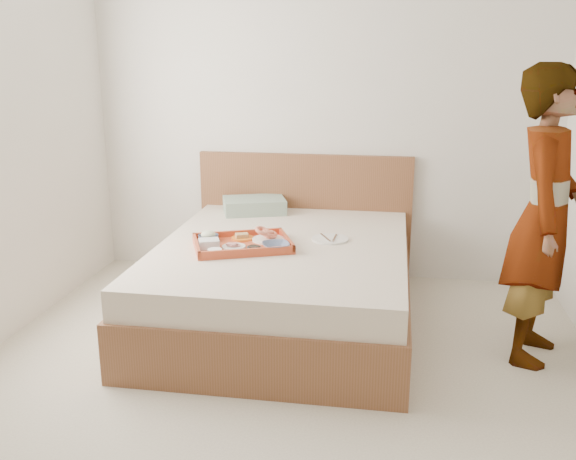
% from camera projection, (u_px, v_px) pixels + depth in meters
% --- Properties ---
extents(ground, '(3.50, 4.00, 0.01)m').
position_uv_depth(ground, '(272.00, 401.00, 3.24)').
color(ground, beige).
rests_on(ground, ground).
extents(wall_back, '(3.50, 0.01, 2.60)m').
position_uv_depth(wall_back, '(322.00, 108.00, 4.79)').
color(wall_back, silver).
rests_on(wall_back, ground).
extents(wall_front, '(3.50, 0.01, 2.60)m').
position_uv_depth(wall_front, '(23.00, 330.00, 0.99)').
color(wall_front, silver).
rests_on(wall_front, ground).
extents(bed, '(1.65, 2.00, 0.53)m').
position_uv_depth(bed, '(283.00, 283.00, 4.14)').
color(bed, brown).
rests_on(bed, ground).
extents(headboard, '(1.65, 0.06, 0.95)m').
position_uv_depth(headboard, '(304.00, 215.00, 5.00)').
color(headboard, brown).
rests_on(headboard, ground).
extents(pillow, '(0.53, 0.44, 0.11)m').
position_uv_depth(pillow, '(254.00, 205.00, 4.83)').
color(pillow, '#94A090').
rests_on(pillow, bed).
extents(tray, '(0.70, 0.61, 0.05)m').
position_uv_depth(tray, '(242.00, 243.00, 3.98)').
color(tray, '#BD3721').
rests_on(tray, bed).
extents(prawn_plate, '(0.26, 0.26, 0.01)m').
position_uv_depth(prawn_plate, '(268.00, 239.00, 4.08)').
color(prawn_plate, white).
rests_on(prawn_plate, tray).
extents(navy_bowl_big, '(0.22, 0.22, 0.04)m').
position_uv_depth(navy_bowl_big, '(276.00, 246.00, 3.89)').
color(navy_bowl_big, '#161F45').
rests_on(navy_bowl_big, tray).
extents(sauce_dish, '(0.11, 0.11, 0.03)m').
position_uv_depth(sauce_dish, '(254.00, 249.00, 3.85)').
color(sauce_dish, black).
rests_on(sauce_dish, tray).
extents(meat_plate, '(0.19, 0.19, 0.01)m').
position_uv_depth(meat_plate, '(234.00, 247.00, 3.93)').
color(meat_plate, white).
rests_on(meat_plate, tray).
extents(bread_plate, '(0.19, 0.19, 0.01)m').
position_uv_depth(bread_plate, '(242.00, 238.00, 4.11)').
color(bread_plate, orange).
rests_on(bread_plate, tray).
extents(salad_bowl, '(0.17, 0.17, 0.04)m').
position_uv_depth(salad_bowl, '(208.00, 238.00, 4.06)').
color(salad_bowl, '#161F45').
rests_on(salad_bowl, tray).
extents(plastic_tub, '(0.15, 0.14, 0.05)m').
position_uv_depth(plastic_tub, '(209.00, 244.00, 3.92)').
color(plastic_tub, silver).
rests_on(plastic_tub, tray).
extents(cheese_round, '(0.11, 0.11, 0.03)m').
position_uv_depth(cheese_round, '(215.00, 251.00, 3.81)').
color(cheese_round, white).
rests_on(cheese_round, tray).
extents(dinner_plate, '(0.27, 0.27, 0.01)m').
position_uv_depth(dinner_plate, '(330.00, 239.00, 4.14)').
color(dinner_plate, white).
rests_on(dinner_plate, bed).
extents(person, '(0.56, 0.70, 1.66)m').
position_uv_depth(person, '(545.00, 217.00, 3.53)').
color(person, beige).
rests_on(person, ground).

